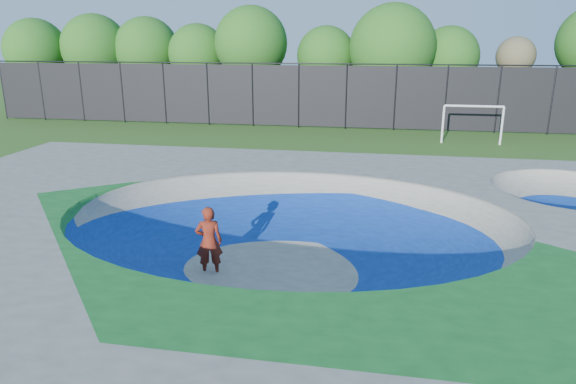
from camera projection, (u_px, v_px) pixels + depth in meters
name	position (u px, v px, depth m)	size (l,w,h in m)	color
ground	(289.00, 270.00, 12.75)	(120.00, 120.00, 0.00)	#2C5216
skate_deck	(289.00, 242.00, 12.53)	(22.00, 14.00, 1.50)	gray
skater	(209.00, 241.00, 12.22)	(0.64, 0.42, 1.74)	red
skateboard	(211.00, 274.00, 12.46)	(0.78, 0.22, 0.05)	black
soccer_goal	(473.00, 117.00, 27.54)	(3.17, 0.12, 2.09)	silver
fence	(346.00, 95.00, 31.96)	(48.09, 0.09, 4.04)	black
treeline	(330.00, 50.00, 35.96)	(52.18, 6.94, 7.82)	#423421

